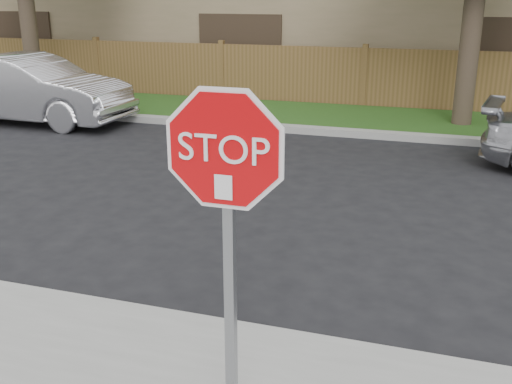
% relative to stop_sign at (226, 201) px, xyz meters
% --- Properties ---
extents(ground, '(90.00, 90.00, 0.00)m').
position_rel_stop_sign_xyz_m(ground, '(-0.93, 1.48, -1.83)').
color(ground, black).
rests_on(ground, ground).
extents(far_curb, '(70.00, 0.30, 0.15)m').
position_rel_stop_sign_xyz_m(far_curb, '(-0.93, 9.63, -1.75)').
color(far_curb, gray).
rests_on(far_curb, ground).
extents(grass_strip, '(70.00, 3.00, 0.12)m').
position_rel_stop_sign_xyz_m(grass_strip, '(-0.93, 11.28, -1.77)').
color(grass_strip, '#1E4714').
rests_on(grass_strip, ground).
extents(fence, '(70.00, 0.12, 1.60)m').
position_rel_stop_sign_xyz_m(fence, '(-0.93, 12.88, -1.03)').
color(fence, brown).
rests_on(fence, ground).
extents(stop_sign, '(1.01, 0.13, 2.55)m').
position_rel_stop_sign_xyz_m(stop_sign, '(0.00, 0.00, 0.00)').
color(stop_sign, gray).
rests_on(stop_sign, sidewalk_near).
extents(sedan_left, '(4.89, 1.81, 1.60)m').
position_rel_stop_sign_xyz_m(sedan_left, '(-8.21, 8.76, -1.03)').
color(sedan_left, silver).
rests_on(sedan_left, ground).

